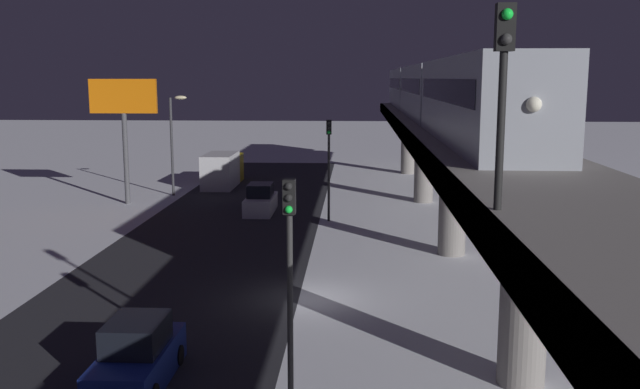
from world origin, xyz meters
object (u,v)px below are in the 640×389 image
object	(u,v)px
subway_train	(430,90)
sedan_blue	(138,358)
sedan_white	(261,201)
traffic_light_mid	(329,155)
box_truck	(223,170)
commercial_billboard	(124,109)
rail_signal	(503,71)
traffic_light_near	(290,263)

from	to	relation	value
subway_train	sedan_blue	distance (m)	31.33
sedan_blue	sedan_white	size ratio (longest dim) A/B	0.99
sedan_white	traffic_light_mid	xyz separation A→B (m)	(-4.70, 2.58, 3.40)
subway_train	sedan_blue	xyz separation A→B (m)	(11.34, 28.26, -7.36)
box_truck	commercial_billboard	size ratio (longest dim) A/B	0.83
rail_signal	box_truck	distance (m)	46.63
traffic_light_mid	subway_train	bearing A→B (deg)	-147.97
traffic_light_near	sedan_white	bearing A→B (deg)	-80.58
traffic_light_mid	sedan_blue	bearing A→B (deg)	78.97
sedan_white	traffic_light_near	xyz separation A→B (m)	(-4.70, 28.32, 3.40)
rail_signal	sedan_blue	world-z (taller)	rail_signal
sedan_white	rail_signal	bearing A→B (deg)	-73.95
box_truck	commercial_billboard	bearing A→B (deg)	59.16
sedan_white	box_truck	world-z (taller)	box_truck
rail_signal	traffic_light_near	xyz separation A→B (m)	(4.53, -3.76, -4.90)
traffic_light_near	traffic_light_mid	size ratio (longest dim) A/B	1.00
sedan_blue	traffic_light_mid	distance (m)	24.80
traffic_light_near	traffic_light_mid	bearing A→B (deg)	-90.00
traffic_light_near	traffic_light_mid	distance (m)	25.74
rail_signal	traffic_light_mid	world-z (taller)	rail_signal
rail_signal	sedan_blue	bearing A→B (deg)	-30.31
subway_train	sedan_blue	size ratio (longest dim) A/B	12.26
subway_train	traffic_light_mid	xyz separation A→B (m)	(6.64, 4.15, -3.95)
box_truck	traffic_light_mid	size ratio (longest dim) A/B	1.16
box_truck	commercial_billboard	xyz separation A→B (m)	(5.26, 8.81, 5.48)
rail_signal	traffic_light_mid	xyz separation A→B (m)	(4.53, -29.50, -4.90)
sedan_blue	sedan_white	xyz separation A→B (m)	(0.00, -26.68, 0.01)
rail_signal	box_truck	world-z (taller)	rail_signal
subway_train	rail_signal	bearing A→B (deg)	86.42
subway_train	sedan_white	distance (m)	13.60
traffic_light_near	sedan_blue	bearing A→B (deg)	-19.17
sedan_blue	traffic_light_near	size ratio (longest dim) A/B	0.71
rail_signal	traffic_light_near	distance (m)	7.66
box_truck	sedan_white	bearing A→B (deg)	112.29
sedan_blue	traffic_light_near	distance (m)	6.03
traffic_light_near	commercial_billboard	xyz separation A→B (m)	(14.76, -31.21, 2.63)
rail_signal	sedan_blue	xyz separation A→B (m)	(9.23, -5.40, -8.31)
subway_train	traffic_light_near	size ratio (longest dim) A/B	8.67
sedan_blue	commercial_billboard	xyz separation A→B (m)	(10.06, -29.58, 6.04)
traffic_light_near	commercial_billboard	bearing A→B (deg)	-64.69
subway_train	rail_signal	distance (m)	33.73
sedan_white	subway_train	bearing A→B (deg)	7.91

